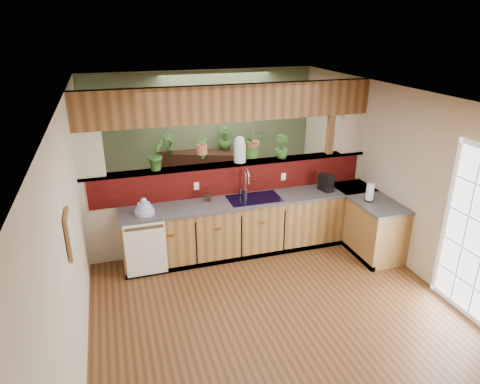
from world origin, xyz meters
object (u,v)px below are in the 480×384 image
object	(u,v)px
paper_towel	(370,193)
shelving_console	(200,178)
coffee_maker	(326,183)
faucet	(246,181)
dish_stack	(144,209)
soap_dispenser	(208,195)
glass_jar	(240,149)

from	to	relation	value
paper_towel	shelving_console	size ratio (longest dim) A/B	0.18
paper_towel	shelving_console	bearing A→B (deg)	125.11
coffee_maker	paper_towel	bearing A→B (deg)	-71.44
coffee_maker	shelving_console	distance (m)	2.86
faucet	shelving_console	size ratio (longest dim) A/B	0.28
dish_stack	paper_towel	distance (m)	3.38
dish_stack	faucet	bearing A→B (deg)	8.24
coffee_maker	shelving_console	xyz separation A→B (m)	(-1.60, 2.31, -0.52)
dish_stack	shelving_console	bearing A→B (deg)	60.99
faucet	soap_dispenser	bearing A→B (deg)	-177.19
paper_towel	shelving_console	distance (m)	3.57
dish_stack	paper_towel	xyz separation A→B (m)	(3.34, -0.54, 0.06)
dish_stack	glass_jar	xyz separation A→B (m)	(1.57, 0.45, 0.62)
faucet	soap_dispenser	xyz separation A→B (m)	(-0.62, -0.03, -0.15)
paper_towel	shelving_console	xyz separation A→B (m)	(-2.03, 2.89, -0.54)
coffee_maker	paper_towel	size ratio (longest dim) A/B	0.90
dish_stack	glass_jar	distance (m)	1.75
dish_stack	soap_dispenser	size ratio (longest dim) A/B	1.45
coffee_maker	paper_towel	world-z (taller)	paper_towel
glass_jar	paper_towel	bearing A→B (deg)	-29.27
coffee_maker	soap_dispenser	bearing A→B (deg)	157.04
soap_dispenser	shelving_console	xyz separation A→B (m)	(0.33, 2.15, -0.50)
dish_stack	paper_towel	bearing A→B (deg)	-9.22
faucet	glass_jar	world-z (taller)	glass_jar
faucet	dish_stack	xyz separation A→B (m)	(-1.60, -0.23, -0.17)
dish_stack	coffee_maker	xyz separation A→B (m)	(2.90, 0.04, 0.05)
coffee_maker	paper_towel	distance (m)	0.72
coffee_maker	shelving_console	size ratio (longest dim) A/B	0.16
glass_jar	faucet	bearing A→B (deg)	-81.09
faucet	glass_jar	distance (m)	0.51
faucet	paper_towel	xyz separation A→B (m)	(1.73, -0.77, -0.11)
dish_stack	coffee_maker	size ratio (longest dim) A/B	1.05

